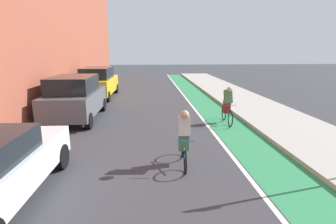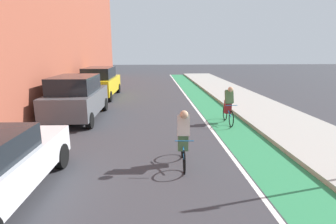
{
  "view_description": "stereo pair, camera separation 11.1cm",
  "coord_description": "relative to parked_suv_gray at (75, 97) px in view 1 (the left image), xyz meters",
  "views": [
    {
      "loc": [
        0.06,
        5.4,
        3.12
      ],
      "look_at": [
        0.69,
        13.51,
        1.17
      ],
      "focal_mm": 28.03,
      "sensor_mm": 36.0,
      "label": 1
    },
    {
      "loc": [
        0.17,
        5.39,
        3.12
      ],
      "look_at": [
        0.69,
        13.51,
        1.17
      ],
      "focal_mm": 28.03,
      "sensor_mm": 36.0,
      "label": 2
    }
  ],
  "objects": [
    {
      "name": "ground_plane",
      "position": [
        3.19,
        -1.02,
        -1.02
      ],
      "size": [
        89.04,
        89.04,
        0.0
      ],
      "primitive_type": "plane",
      "color": "#38383D"
    },
    {
      "name": "bike_lane_paint",
      "position": [
        6.64,
        0.98,
        -1.02
      ],
      "size": [
        1.6,
        40.47,
        0.0
      ],
      "primitive_type": "cube",
      "color": "#2D8451",
      "rests_on": "ground"
    },
    {
      "name": "lane_divider_stripe",
      "position": [
        5.74,
        0.98,
        -1.02
      ],
      "size": [
        0.12,
        40.47,
        0.0
      ],
      "primitive_type": "cube",
      "color": "white",
      "rests_on": "ground"
    },
    {
      "name": "sidewalk_right",
      "position": [
        9.06,
        0.98,
        -0.95
      ],
      "size": [
        3.25,
        40.47,
        0.14
      ],
      "primitive_type": "cube",
      "color": "#A8A59E",
      "rests_on": "ground"
    },
    {
      "name": "parked_suv_gray",
      "position": [
        0.0,
        0.0,
        0.0
      ],
      "size": [
        2.08,
        4.3,
        1.98
      ],
      "color": "#595B60",
      "rests_on": "ground"
    },
    {
      "name": "parked_suv_yellow_cab",
      "position": [
        -0.0,
        5.69,
        0.0
      ],
      "size": [
        2.12,
        4.6,
        1.98
      ],
      "color": "yellow",
      "rests_on": "ground"
    },
    {
      "name": "cyclist_trailing",
      "position": [
        4.21,
        -5.17,
        -0.17
      ],
      "size": [
        0.48,
        1.67,
        1.59
      ],
      "color": "black",
      "rests_on": "ground"
    },
    {
      "name": "cyclist_far",
      "position": [
        6.64,
        -1.13,
        -0.17
      ],
      "size": [
        0.48,
        1.73,
        1.62
      ],
      "color": "black",
      "rests_on": "ground"
    }
  ]
}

